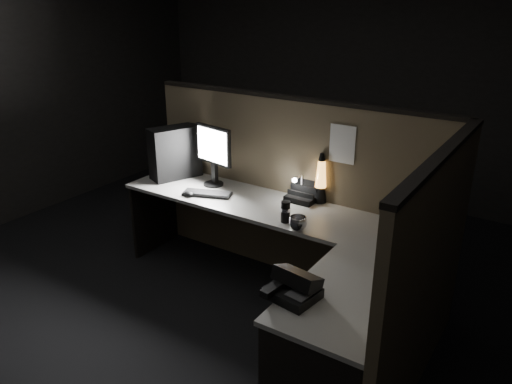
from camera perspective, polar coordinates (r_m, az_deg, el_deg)
The scene contains 17 objects.
floor at distance 3.82m, azimuth -3.29°, elevation -14.73°, with size 6.00×6.00×0.00m, color black.
room_shell at distance 3.14m, azimuth -3.92°, elevation 9.81°, with size 6.00×6.00×6.00m.
partition_back at distance 4.14m, azimuth 4.16°, elevation 0.19°, with size 2.66×0.06×1.50m, color brown.
partition_right at distance 3.01m, azimuth 18.78°, elevation -9.83°, with size 0.06×1.66×1.50m, color brown.
desk at distance 3.60m, azimuth 1.24°, elevation -6.21°, with size 2.60×1.60×0.73m.
pc_tower at distance 4.48m, azimuth -9.25°, elevation 4.47°, with size 0.20×0.44×0.46m, color black.
monitor at distance 4.23m, azimuth -4.89°, elevation 4.82°, with size 0.40×0.17×0.51m.
keyboard at distance 4.11m, azimuth -5.60°, elevation -0.20°, with size 0.40×0.13×0.02m, color black.
mouse at distance 4.10m, azimuth -7.70°, elevation -0.20°, with size 0.09×0.07×0.04m, color black.
clip_lamp at distance 3.97m, azimuth 4.83°, elevation 0.75°, with size 0.04×0.16×0.20m.
organizer at distance 3.99m, azimuth 5.38°, elevation -0.39°, with size 0.23×0.21×0.18m.
lava_lamp at distance 3.93m, azimuth 7.40°, elevation 1.14°, with size 0.11×0.11×0.40m.
travel_mug at distance 3.59m, azimuth 3.39°, elevation -2.26°, with size 0.07×0.07×0.16m, color black.
steel_mug at distance 3.49m, azimuth 4.81°, elevation -3.59°, with size 0.13×0.13×0.10m, color #B5B4BC.
figurine at distance 3.56m, azimuth 14.49°, elevation -3.69°, with size 0.06×0.06×0.06m, color #FAA727.
pinned_paper at distance 3.78m, azimuth 9.83°, elevation 5.41°, with size 0.20×0.00×0.29m, color white.
desk_phone at distance 2.76m, azimuth 4.30°, elevation -10.71°, with size 0.29×0.29×0.16m.
Camera 1 is at (1.86, -2.44, 2.27)m, focal length 35.00 mm.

